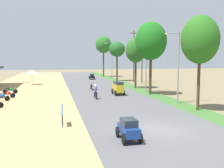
{
  "coord_description": "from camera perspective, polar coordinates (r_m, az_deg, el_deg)",
  "views": [
    {
      "loc": [
        -6.45,
        -15.01,
        4.67
      ],
      "look_at": [
        0.33,
        15.29,
        1.53
      ],
      "focal_mm": 41.24,
      "sensor_mm": 36.0,
      "label": 1
    }
  ],
  "objects": [
    {
      "name": "median_tree_third",
      "position": [
        39.67,
        5.28,
        7.4
      ],
      "size": [
        3.12,
        3.12,
        7.67
      ],
      "color": "#4C351E",
      "rests_on": "median_strip"
    },
    {
      "name": "vendor_umbrella",
      "position": [
        46.66,
        -17.31,
        2.62
      ],
      "size": [
        2.2,
        2.2,
        2.52
      ],
      "color": "#99999E",
      "rests_on": "dirt_shoulder"
    },
    {
      "name": "median_tree_fifth",
      "position": [
        64.09,
        -1.91,
        8.7
      ],
      "size": [
        3.88,
        3.88,
        10.02
      ],
      "color": "#4C351E",
      "rests_on": "median_strip"
    },
    {
      "name": "street_signboard",
      "position": [
        17.97,
        -11.0,
        -5.77
      ],
      "size": [
        0.06,
        1.3,
        1.5
      ],
      "color": "#262628",
      "rests_on": "dirt_shoulder"
    },
    {
      "name": "streetlamp_mid",
      "position": [
        35.57,
        7.56,
        5.6
      ],
      "size": [
        3.16,
        0.2,
        7.87
      ],
      "color": "gray",
      "rests_on": "median_strip"
    },
    {
      "name": "road_strip",
      "position": [
        16.98,
        10.39,
        -10.15
      ],
      "size": [
        9.0,
        140.0,
        0.08
      ],
      "primitive_type": "cube",
      "color": "#565659",
      "rests_on": "ground"
    },
    {
      "name": "parked_motorbike_third",
      "position": [
        32.1,
        -22.2,
        -2.02
      ],
      "size": [
        1.8,
        0.54,
        0.94
      ],
      "color": "black",
      "rests_on": "dirt_shoulder"
    },
    {
      "name": "motorbike_foreground_rider",
      "position": [
        29.2,
        -3.68,
        -1.74
      ],
      "size": [
        0.54,
        1.8,
        1.66
      ],
      "color": "black",
      "rests_on": "road_strip"
    },
    {
      "name": "ground_plane",
      "position": [
        16.99,
        10.39,
        -10.28
      ],
      "size": [
        180.0,
        180.0,
        0.0
      ],
      "primitive_type": "plane",
      "color": "#7A6B4C"
    },
    {
      "name": "motorbike_ahead_second",
      "position": [
        37.55,
        -4.6,
        -0.5
      ],
      "size": [
        0.54,
        1.8,
        0.94
      ],
      "color": "black",
      "rests_on": "road_strip"
    },
    {
      "name": "streetlamp_far",
      "position": [
        56.22,
        -0.03,
        5.76
      ],
      "size": [
        3.16,
        0.2,
        7.99
      ],
      "color": "gray",
      "rests_on": "median_strip"
    },
    {
      "name": "parked_motorbike_fourth",
      "position": [
        35.8,
        -21.57,
        -1.23
      ],
      "size": [
        1.8,
        0.54,
        0.94
      ],
      "color": "black",
      "rests_on": "dirt_shoulder"
    },
    {
      "name": "streetlamp_near",
      "position": [
        26.91,
        14.51,
        4.71
      ],
      "size": [
        3.16,
        0.2,
        7.22
      ],
      "color": "gray",
      "rests_on": "median_strip"
    },
    {
      "name": "car_hatchback_blue",
      "position": [
        14.61,
        3.69,
        -9.82
      ],
      "size": [
        1.04,
        2.0,
        1.23
      ],
      "color": "navy",
      "rests_on": "road_strip"
    },
    {
      "name": "median_tree_second",
      "position": [
        32.96,
        8.62,
        9.35
      ],
      "size": [
        3.96,
        3.96,
        9.12
      ],
      "color": "#4C351E",
      "rests_on": "median_strip"
    },
    {
      "name": "utility_pole_far",
      "position": [
        47.9,
        6.68,
        5.98
      ],
      "size": [
        1.8,
        0.2,
        9.36
      ],
      "color": "brown",
      "rests_on": "ground"
    },
    {
      "name": "median_tree_fourth",
      "position": [
        51.91,
        1.12,
        7.66
      ],
      "size": [
        3.2,
        3.2,
        7.91
      ],
      "color": "#4C351E",
      "rests_on": "median_strip"
    },
    {
      "name": "utility_pole_near",
      "position": [
        50.01,
        4.85,
        6.29
      ],
      "size": [
        1.8,
        0.2,
        9.88
      ],
      "color": "brown",
      "rests_on": "ground"
    },
    {
      "name": "parked_motorbike_second",
      "position": [
        30.0,
        -23.33,
        -2.59
      ],
      "size": [
        1.8,
        0.54,
        0.94
      ],
      "color": "black",
      "rests_on": "dirt_shoulder"
    },
    {
      "name": "median_tree_nearest",
      "position": [
        23.94,
        18.93,
        9.23
      ],
      "size": [
        3.3,
        3.3,
        8.32
      ],
      "color": "#4C351E",
      "rests_on": "median_strip"
    },
    {
      "name": "car_hatchback_black",
      "position": [
        55.63,
        -4.49,
        1.72
      ],
      "size": [
        1.04,
        2.0,
        1.23
      ],
      "color": "black",
      "rests_on": "road_strip"
    },
    {
      "name": "car_van_yellow",
      "position": [
        32.17,
        1.36,
        -0.73
      ],
      "size": [
        1.19,
        2.41,
        1.67
      ],
      "color": "gold",
      "rests_on": "road_strip"
    }
  ]
}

